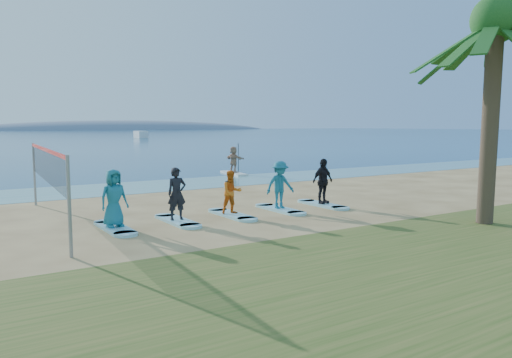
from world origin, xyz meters
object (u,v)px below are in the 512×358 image
paddleboarder (234,159)px  boat_offshore_b (141,138)px  volleyball_net (47,166)px  student_1 (177,194)px  student_2 (232,192)px  student_0 (114,198)px  surfboard_0 (115,228)px  surfboard_3 (280,209)px  palm_tree (495,22)px  surfboard_4 (322,205)px  paddleboard (234,173)px  surfboard_1 (177,221)px  student_3 (280,185)px  surfboard_2 (232,215)px  student_4 (323,181)px

paddleboarder → boat_offshore_b: (25.77, 88.76, -0.96)m
volleyball_net → student_1: bearing=-26.6°
student_2 → student_0: bearing=-172.1°
paddleboarder → surfboard_0: paddleboarder is taller
paddleboarder → surfboard_3: 14.11m
palm_tree → surfboard_4: size_ratio=3.48×
volleyball_net → student_2: (5.74, -1.82, -1.05)m
paddleboard → student_0: (-11.81, -12.94, 0.92)m
paddleboarder → student_0: student_0 is taller
surfboard_1 → surfboard_3: bearing=0.0°
student_3 → student_1: bearing=-174.8°
boat_offshore_b → surfboard_3: 106.42m
paddleboarder → student_3: size_ratio=0.95×
surfboard_2 → surfboard_4: size_ratio=1.00×
boat_offshore_b → palm_tree: bearing=-99.1°
student_0 → surfboard_1: size_ratio=0.81×
volleyball_net → student_3: volleyball_net is taller
student_2 → surfboard_4: student_2 is taller
surfboard_1 → student_1: size_ratio=1.27×
palm_tree → paddleboarder: palm_tree is taller
palm_tree → boat_offshore_b: 111.07m
student_4 → student_3: bearing=173.2°
student_4 → surfboard_3: bearing=173.2°
student_3 → surfboard_4: bearing=5.2°
surfboard_0 → surfboard_2: bearing=0.0°
volleyball_net → student_0: (1.56, -1.82, -0.92)m
surfboard_1 → palm_tree: bearing=-35.1°
surfboard_0 → paddleboarder: bearing=47.6°
surfboard_1 → surfboard_2: same height
palm_tree → student_3: (-4.03, 5.77, -5.40)m
student_4 → student_1: bearing=173.2°
volleyball_net → student_0: size_ratio=5.09×
surfboard_0 → paddleboard: bearing=47.6°
surfboard_4 → student_1: bearing=180.0°
student_4 → paddleboarder: bearing=68.2°
paddleboarder → student_2: size_ratio=1.10×
student_2 → surfboard_4: 4.25m
boat_offshore_b → surfboard_1: 107.72m
boat_offshore_b → student_1: 107.73m
volleyball_net → paddleboarder: bearing=39.7°
volleyball_net → surfboard_3: volleyball_net is taller
student_1 → student_3: size_ratio=0.98×
student_2 → surfboard_4: bearing=7.9°
student_4 → surfboard_1: bearing=173.2°
volleyball_net → paddleboard: volleyball_net is taller
student_0 → surfboard_4: 8.40m
surfboard_1 → student_4: size_ratio=1.23×
paddleboarder → student_0: size_ratio=0.95×
surfboard_0 → student_3: bearing=0.0°
boat_offshore_b → surfboard_2: bearing=-103.0°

